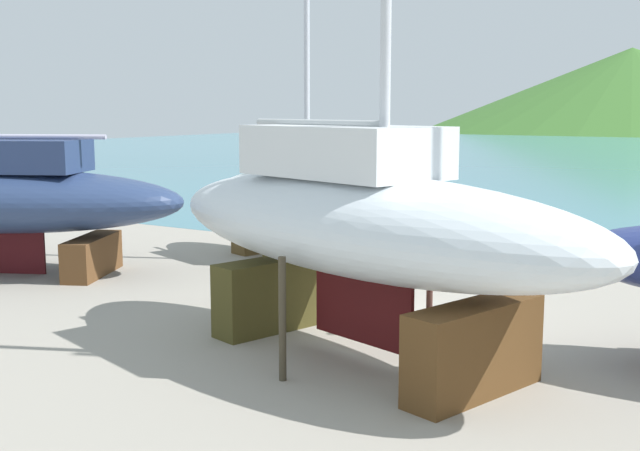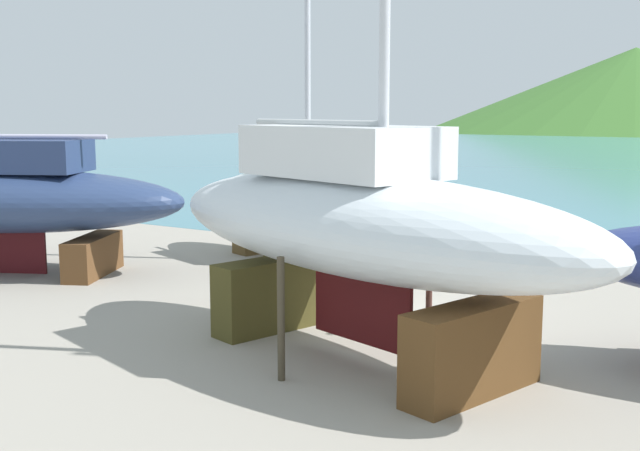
# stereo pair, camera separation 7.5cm
# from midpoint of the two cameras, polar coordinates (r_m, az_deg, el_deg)

# --- Properties ---
(ground_plane) EXTENTS (46.27, 46.27, 0.00)m
(ground_plane) POSITION_cam_midpoint_polar(r_m,az_deg,el_deg) (12.45, -2.71, -11.63)
(ground_plane) COLOR gray
(headland_hill) EXTENTS (170.88, 170.88, 34.17)m
(headland_hill) POSITION_cam_midpoint_polar(r_m,az_deg,el_deg) (185.10, 21.61, 6.58)
(headland_hill) COLOR #3D6E2C
(headland_hill) RESTS_ON ground
(sailboat_far_slipway) EXTENTS (10.08, 5.81, 14.44)m
(sailboat_far_slipway) POSITION_cam_midpoint_polar(r_m,az_deg,el_deg) (13.38, 3.09, 0.18)
(sailboat_far_slipway) COLOR #56381B
(sailboat_far_slipway) RESTS_ON ground
(sailboat_small_center) EXTENTS (10.19, 7.02, 15.89)m
(sailboat_small_center) POSITION_cam_midpoint_polar(r_m,az_deg,el_deg) (22.00, -21.96, 1.88)
(sailboat_small_center) COLOR brown
(sailboat_small_center) RESTS_ON ground
(sailboat_mid_port) EXTENTS (7.52, 4.34, 12.03)m
(sailboat_mid_port) POSITION_cam_midpoint_polar(r_m,az_deg,el_deg) (22.18, -1.41, 2.13)
(sailboat_mid_port) COLOR brown
(sailboat_mid_port) RESTS_ON ground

